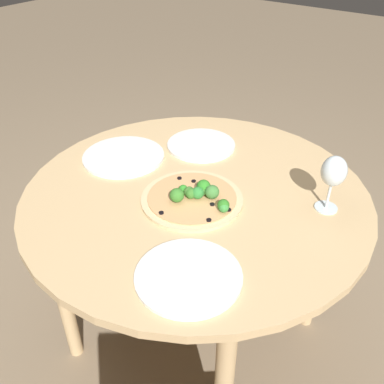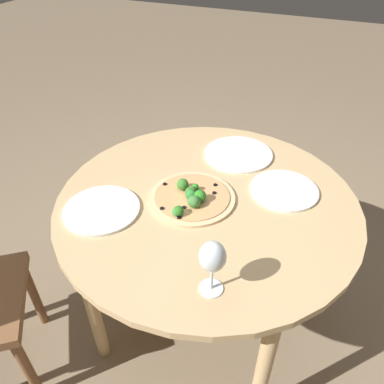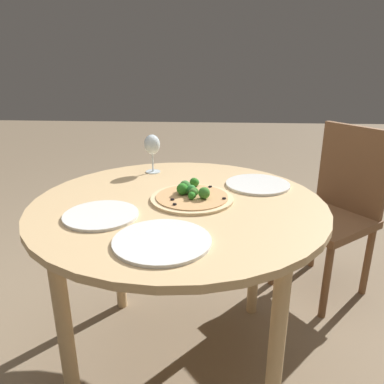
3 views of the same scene
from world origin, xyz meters
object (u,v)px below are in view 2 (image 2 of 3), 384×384
pizza (192,197)px  plate_near (102,209)px  wine_glass (212,258)px  plate_far (284,190)px  plate_side (238,154)px

pizza → plate_near: (0.26, 0.17, -0.01)m
wine_glass → plate_near: (0.45, -0.16, -0.12)m
pizza → plate_far: 0.34m
pizza → plate_far: size_ratio=1.24×
wine_glass → plate_far: 0.53m
pizza → wine_glass: (-0.20, 0.33, 0.11)m
plate_near → plate_far: 0.64m
pizza → wine_glass: size_ratio=1.77×
wine_glass → plate_far: bearing=-100.1°
wine_glass → plate_side: 0.70m
plate_side → wine_glass: bearing=101.2°
pizza → plate_near: bearing=33.3°
pizza → plate_side: pizza is taller
wine_glass → plate_near: 0.49m
pizza → plate_side: 0.35m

